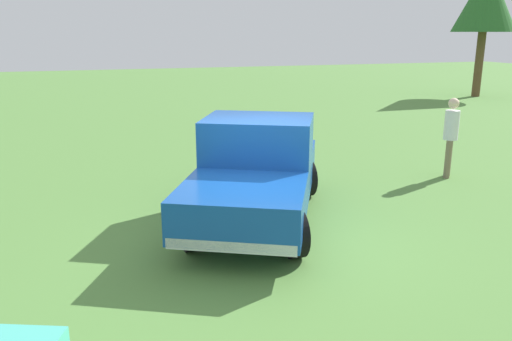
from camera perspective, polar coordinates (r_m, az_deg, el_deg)
name	(u,v)px	position (r m, az deg, el deg)	size (l,w,h in m)	color
ground_plane	(259,236)	(8.51, 0.31, -7.29)	(80.00, 80.00, 0.00)	#54843D
pickup_truck	(257,168)	(9.09, 0.11, 0.33)	(5.02, 3.78, 1.80)	black
person_bystander	(451,133)	(12.43, 20.87, 3.96)	(0.45, 0.45, 1.83)	#7A6B51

